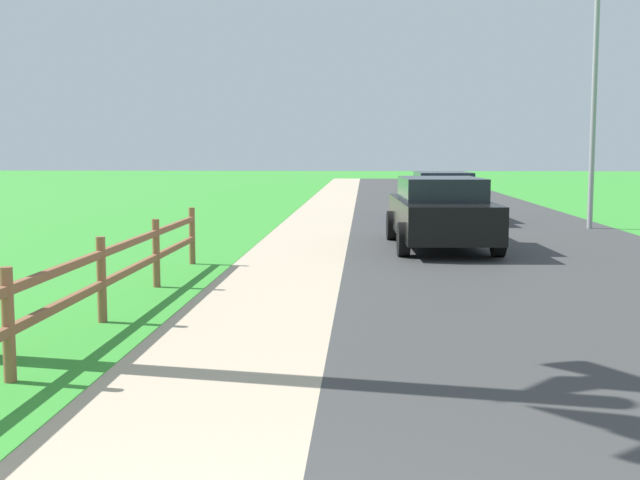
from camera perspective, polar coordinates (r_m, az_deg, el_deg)
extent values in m
plane|color=green|center=(27.43, 2.37, 1.93)|extent=(120.00, 120.00, 0.00)
cube|color=#393939|center=(29.58, 9.22, 2.17)|extent=(7.00, 66.00, 0.01)
cube|color=tan|center=(29.61, -3.40, 2.24)|extent=(6.00, 66.00, 0.01)
cube|color=green|center=(29.82, -6.27, 2.25)|extent=(5.00, 66.00, 0.00)
cylinder|color=brown|center=(7.67, -20.89, -5.57)|extent=(0.11, 0.11, 1.03)
cylinder|color=brown|center=(10.01, -14.97, -2.71)|extent=(0.11, 0.11, 1.03)
cylinder|color=brown|center=(12.43, -11.34, -0.92)|extent=(0.11, 0.11, 1.03)
cylinder|color=brown|center=(14.89, -8.90, 0.28)|extent=(0.11, 0.11, 1.03)
cube|color=brown|center=(8.84, -17.52, -4.28)|extent=(0.07, 12.71, 0.09)
cube|color=brown|center=(8.78, -17.60, -1.97)|extent=(0.07, 12.71, 0.09)
cube|color=black|center=(17.47, 8.39, 1.60)|extent=(2.03, 4.96, 0.73)
cube|color=#1E232B|center=(17.44, 8.41, 3.57)|extent=(1.71, 2.57, 0.46)
cylinder|color=black|center=(16.16, 12.30, 0.03)|extent=(0.25, 0.68, 0.67)
cylinder|color=black|center=(15.89, 5.83, 0.04)|extent=(0.25, 0.68, 0.67)
cylinder|color=black|center=(19.12, 10.48, 1.00)|extent=(0.25, 0.68, 0.67)
cylinder|color=black|center=(18.90, 5.02, 1.02)|extent=(0.25, 0.68, 0.67)
cube|color=navy|center=(24.55, 8.57, 2.86)|extent=(1.89, 4.75, 0.65)
cube|color=#1E232B|center=(24.68, 8.54, 4.17)|extent=(1.61, 2.43, 0.46)
cylinder|color=black|center=(23.26, 11.14, 1.96)|extent=(0.24, 0.73, 0.73)
cylinder|color=black|center=(23.03, 6.84, 1.99)|extent=(0.24, 0.73, 0.73)
cylinder|color=black|center=(26.13, 10.07, 2.43)|extent=(0.24, 0.73, 0.73)
cylinder|color=black|center=(25.93, 6.24, 2.46)|extent=(0.24, 0.73, 0.73)
cylinder|color=gray|center=(22.79, 18.56, 9.80)|extent=(0.14, 0.14, 7.19)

